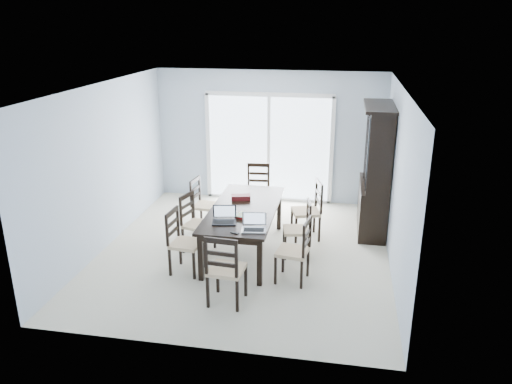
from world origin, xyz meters
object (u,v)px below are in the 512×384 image
chair_right_near (299,244)px  chair_end_far (258,184)px  cell_phone (235,233)px  dining_table (244,212)px  chair_end_near (224,263)px  hot_tub (265,161)px  laptop_dark (224,219)px  china_hutch (376,172)px  chair_left_near (180,235)px  game_box (241,197)px  chair_right_mid (302,223)px  chair_left_far (201,198)px  chair_left_mid (193,216)px  laptop_silver (254,227)px  chair_right_far (312,204)px

chair_right_near → chair_end_far: bearing=31.6°
cell_phone → dining_table: bearing=113.6°
chair_end_near → hot_tub: 5.21m
laptop_dark → cell_phone: size_ratio=3.26×
china_hutch → chair_left_near: (-2.81, -2.03, -0.49)m
china_hutch → game_box: size_ratio=7.22×
chair_right_near → chair_right_mid: chair_right_near is taller
chair_right_mid → cell_phone: chair_right_mid is taller
chair_left_far → cell_phone: chair_left_far is taller
china_hutch → chair_left_mid: 3.16m
chair_left_near → chair_end_far: 2.53m
china_hutch → cell_phone: china_hutch is taller
china_hutch → chair_left_far: size_ratio=2.09×
chair_right_near → laptop_silver: 0.67m
chair_left_mid → cell_phone: 1.28m
chair_right_near → chair_end_near: (-0.87, -0.80, 0.03)m
chair_end_far → laptop_silver: size_ratio=3.06×
chair_right_far → game_box: chair_right_far is taller
chair_left_mid → chair_left_far: bearing=-157.1°
laptop_dark → chair_right_far: bearing=39.5°
chair_left_near → cell_phone: 0.89m
chair_left_mid → chair_right_mid: 1.72m
chair_left_near → laptop_silver: bearing=92.6°
china_hutch → chair_left_near: size_ratio=2.01×
china_hutch → chair_left_near: 3.50m
china_hutch → chair_left_near: china_hutch is taller
chair_right_near → chair_left_mid: bearing=76.2°
chair_right_mid → laptop_silver: bearing=135.4°
chair_right_far → laptop_silver: size_ratio=3.15×
chair_end_near → laptop_dark: chair_end_near is taller
chair_end_near → cell_phone: 0.64m
chair_end_near → laptop_dark: bearing=107.8°
chair_right_near → hot_tub: (-1.19, 4.40, -0.10)m
chair_left_near → hot_tub: chair_left_near is taller
chair_right_far → chair_end_far: bearing=33.6°
dining_table → chair_left_mid: bearing=-176.4°
chair_left_far → chair_end_far: 1.20m
chair_left_near → chair_end_far: bearing=168.9°
chair_end_near → chair_end_far: chair_end_near is taller
chair_left_mid → chair_end_far: (0.74, 1.69, 0.02)m
dining_table → chair_right_mid: (0.90, 0.05, -0.13)m
chair_end_near → chair_end_far: 3.24m
chair_left_near → chair_right_far: (1.79, 1.53, 0.03)m
chair_right_mid → chair_end_far: (-0.97, 1.59, 0.05)m
chair_left_near → game_box: chair_left_near is taller
dining_table → laptop_silver: bearing=-69.7°
dining_table → china_hutch: 2.41m
chair_left_mid → chair_right_mid: size_ratio=1.04×
chair_left_mid → game_box: (0.69, 0.40, 0.22)m
chair_right_near → hot_tub: size_ratio=0.50×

